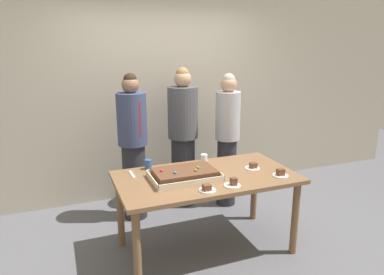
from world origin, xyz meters
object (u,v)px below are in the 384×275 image
at_px(drink_cup_middle, 148,164).
at_px(drink_cup_nearest, 204,159).
at_px(person_green_shirt_behind, 227,138).
at_px(cake_server_utensil, 132,174).
at_px(plated_slice_near_left, 253,167).
at_px(plated_slice_far_left, 233,184).
at_px(plated_slice_far_right, 280,174).
at_px(person_serving_front, 183,136).
at_px(plated_slice_near_right, 207,189).
at_px(person_striped_tie_right, 133,146).
at_px(sheet_cake, 185,174).
at_px(party_table, 206,185).

bearing_deg(drink_cup_middle, drink_cup_nearest, -4.27).
bearing_deg(person_green_shirt_behind, cake_server_utensil, -20.54).
relative_size(plated_slice_near_left, plated_slice_far_left, 1.00).
xyz_separation_m(plated_slice_far_right, person_serving_front, (-0.50, 1.36, 0.08)).
distance_m(plated_slice_near_right, cake_server_utensil, 0.81).
height_order(plated_slice_near_left, person_striped_tie_right, person_striped_tie_right).
distance_m(plated_slice_far_left, plated_slice_far_right, 0.54).
height_order(drink_cup_middle, person_striped_tie_right, person_striped_tie_right).
height_order(sheet_cake, plated_slice_far_left, sheet_cake).
bearing_deg(person_striped_tie_right, sheet_cake, -0.01).
xyz_separation_m(plated_slice_far_left, plated_slice_far_right, (0.54, 0.05, 0.00)).
bearing_deg(plated_slice_far_left, drink_cup_nearest, 89.99).
height_order(cake_server_utensil, person_green_shirt_behind, person_green_shirt_behind).
xyz_separation_m(plated_slice_near_left, drink_cup_middle, (-0.99, 0.38, 0.03)).
relative_size(plated_slice_far_left, person_serving_front, 0.09).
distance_m(plated_slice_far_left, drink_cup_middle, 0.92).
bearing_deg(plated_slice_near_left, drink_cup_nearest, 139.76).
height_order(plated_slice_near_right, plated_slice_far_right, plated_slice_far_right).
relative_size(drink_cup_middle, person_striped_tie_right, 0.06).
bearing_deg(drink_cup_middle, person_green_shirt_behind, 23.61).
height_order(plated_slice_near_right, cake_server_utensil, plated_slice_near_right).
distance_m(party_table, plated_slice_far_left, 0.36).
bearing_deg(plated_slice_far_right, drink_cup_middle, 150.21).
xyz_separation_m(plated_slice_far_left, person_green_shirt_behind, (0.55, 1.20, 0.07)).
distance_m(party_table, drink_cup_middle, 0.62).
height_order(plated_slice_far_left, cake_server_utensil, plated_slice_far_left).
xyz_separation_m(drink_cup_nearest, drink_cup_middle, (-0.59, 0.04, 0.00)).
xyz_separation_m(cake_server_utensil, person_green_shirt_behind, (1.33, 0.60, 0.09)).
distance_m(drink_cup_middle, person_serving_front, 0.95).
bearing_deg(plated_slice_near_right, person_green_shirt_behind, 56.56).
bearing_deg(cake_server_utensil, person_serving_front, 44.84).
bearing_deg(drink_cup_middle, plated_slice_far_right, -29.79).
xyz_separation_m(plated_slice_near_right, drink_cup_middle, (-0.34, 0.72, 0.03)).
xyz_separation_m(party_table, person_green_shirt_behind, (0.66, 0.87, 0.18)).
height_order(sheet_cake, person_green_shirt_behind, person_green_shirt_behind).
height_order(sheet_cake, plated_slice_near_left, sheet_cake).
height_order(plated_slice_near_right, drink_cup_nearest, drink_cup_nearest).
bearing_deg(person_striped_tie_right, plated_slice_near_right, -0.70).
distance_m(sheet_cake, cake_server_utensil, 0.52).
height_order(sheet_cake, drink_cup_nearest, sheet_cake).
distance_m(plated_slice_far_left, person_striped_tie_right, 1.41).
bearing_deg(sheet_cake, plated_slice_near_left, 0.35).
bearing_deg(person_green_shirt_behind, plated_slice_far_left, 20.73).
xyz_separation_m(sheet_cake, person_green_shirt_behind, (0.89, 0.88, 0.05)).
distance_m(cake_server_utensil, person_green_shirt_behind, 1.46).
bearing_deg(party_table, plated_slice_near_left, -0.23).
bearing_deg(party_table, person_striped_tie_right, 118.47).
distance_m(party_table, person_green_shirt_behind, 1.11).
height_order(plated_slice_far_right, person_serving_front, person_serving_front).
distance_m(plated_slice_far_right, cake_server_utensil, 1.43).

